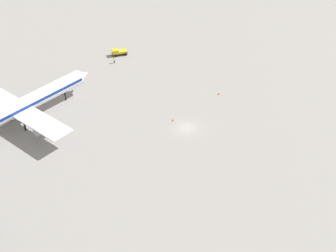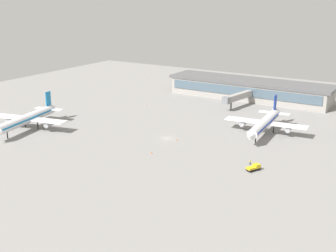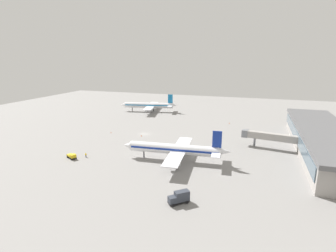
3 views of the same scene
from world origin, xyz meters
The scene contains 10 objects.
ground centered at (0.00, 0.00, 0.00)m, with size 288.00×288.00×0.00m, color gray.
terminal_building centered at (-0.94, -77.94, 4.93)m, with size 84.13×19.68×9.68m.
airplane_at_gate centered at (-28.70, -24.92, 4.44)m, with size 32.33×40.17×12.22m.
airplane_taxiing centered at (53.14, 19.37, 4.49)m, with size 32.77×40.32×12.36m.
pushback_tractor centered at (-39.19, 12.62, 0.97)m, with size 3.72×4.78×1.90m.
ground_crew_worker centered at (-36.29, 8.50, 0.85)m, with size 0.47×0.56×1.67m.
jet_bridge centered at (-3.31, -57.95, 5.14)m, with size 6.52×23.71×6.74m.
safety_cone_near_gate centered at (-4.10, 16.57, 0.30)m, with size 0.44×0.44×0.60m, color #EA590C.
safety_cone_mid_apron centered at (35.27, -37.92, 0.30)m, with size 0.44×0.44×0.60m, color #EA590C.
safety_cone_far_side centered at (-4.16, -0.13, 0.30)m, with size 0.44×0.44×0.60m, color #EA590C.
Camera 2 is at (-85.17, 136.91, 53.09)m, focal length 48.61 mm.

